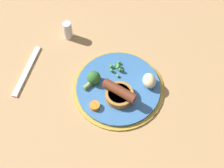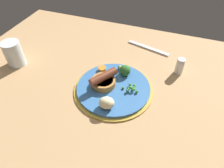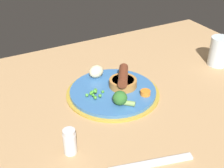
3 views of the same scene
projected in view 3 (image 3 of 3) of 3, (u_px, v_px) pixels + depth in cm
name	position (u px, v px, depth cm)	size (l,w,h in cm)	color
dining_table	(129.00, 101.00, 86.33)	(110.00, 80.00, 3.00)	tan
dinner_plate	(113.00, 92.00, 86.15)	(25.80, 25.80, 1.40)	#B79333
sausage_pudding	(123.00, 81.00, 86.23)	(7.69, 9.43, 4.82)	#AD7538
pea_pile	(94.00, 93.00, 82.56)	(5.44, 3.98, 1.92)	#418D26
broccoli_floret_near	(121.00, 98.00, 78.91)	(5.24, 5.01, 3.77)	#2D6628
potato_chunk_0	(96.00, 71.00, 90.80)	(4.53, 3.67, 3.67)	beige
carrot_slice_3	(145.00, 93.00, 83.27)	(2.74, 2.74, 1.29)	orange
fork	(151.00, 163.00, 63.81)	(18.00, 1.60, 0.60)	silver
drinking_glass	(219.00, 51.00, 99.11)	(6.39, 6.39, 9.31)	silver
salt_shaker	(70.00, 142.00, 65.47)	(2.82, 2.82, 6.08)	silver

